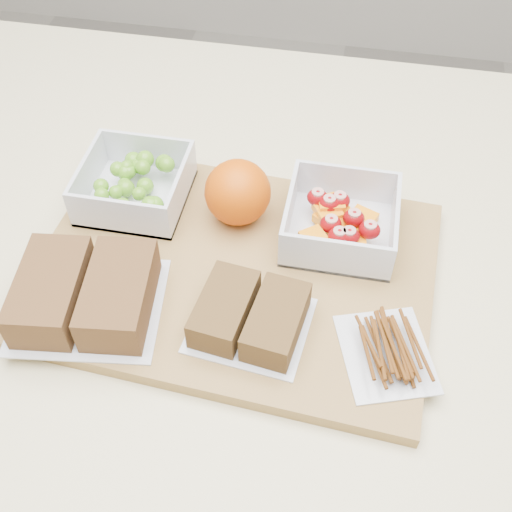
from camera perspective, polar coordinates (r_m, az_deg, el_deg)
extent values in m
cube|color=beige|center=(1.09, -0.31, -16.82)|extent=(1.20, 0.90, 0.90)
cube|color=#9E7941|center=(0.69, -1.96, -1.39)|extent=(0.44, 0.33, 0.02)
cube|color=silver|center=(0.77, -10.54, 5.20)|extent=(0.12, 0.12, 0.00)
cube|color=silver|center=(0.79, -9.52, 9.15)|extent=(0.12, 0.00, 0.05)
cube|color=silver|center=(0.72, -12.15, 3.42)|extent=(0.12, 0.00, 0.05)
cube|color=silver|center=(0.74, -6.64, 5.94)|extent=(0.00, 0.11, 0.05)
cube|color=silver|center=(0.77, -14.72, 6.86)|extent=(0.00, 0.11, 0.05)
sphere|color=#5B9B20|center=(0.75, -11.50, 5.93)|extent=(0.02, 0.02, 0.02)
sphere|color=#5B9B20|center=(0.75, -13.60, 6.06)|extent=(0.02, 0.02, 0.02)
sphere|color=#5B9B20|center=(0.76, -10.03, 7.77)|extent=(0.02, 0.02, 0.02)
sphere|color=#5B9B20|center=(0.76, -9.82, 6.15)|extent=(0.02, 0.02, 0.02)
sphere|color=#5B9B20|center=(0.77, -12.20, 7.56)|extent=(0.02, 0.02, 0.02)
sphere|color=#5B9B20|center=(0.76, -11.61, 6.21)|extent=(0.02, 0.02, 0.02)
sphere|color=#5B9B20|center=(0.77, -11.42, 7.76)|extent=(0.02, 0.02, 0.02)
sphere|color=#5B9B20|center=(0.71, -9.35, 4.46)|extent=(0.02, 0.02, 0.02)
sphere|color=#5B9B20|center=(0.77, -8.16, 8.18)|extent=(0.02, 0.02, 0.02)
sphere|color=#5B9B20|center=(0.77, -9.82, 8.47)|extent=(0.02, 0.02, 0.02)
sphere|color=#5B9B20|center=(0.74, -13.56, 5.30)|extent=(0.02, 0.02, 0.02)
sphere|color=#5B9B20|center=(0.76, -7.95, 8.07)|extent=(0.02, 0.02, 0.02)
sphere|color=#5B9B20|center=(0.73, -11.76, 4.36)|extent=(0.02, 0.02, 0.02)
sphere|color=#5B9B20|center=(0.77, -10.41, 7.88)|extent=(0.02, 0.02, 0.02)
sphere|color=#5B9B20|center=(0.77, -11.52, 7.28)|extent=(0.02, 0.02, 0.02)
sphere|color=#5B9B20|center=(0.77, -9.94, 8.32)|extent=(0.02, 0.02, 0.02)
sphere|color=#5B9B20|center=(0.71, -9.00, 4.49)|extent=(0.02, 0.02, 0.02)
sphere|color=#5B9B20|center=(0.72, -8.46, 3.63)|extent=(0.02, 0.02, 0.02)
sphere|color=#5B9B20|center=(0.77, -11.23, 7.36)|extent=(0.02, 0.02, 0.02)
sphere|color=#5B9B20|center=(0.75, -12.35, 5.56)|extent=(0.02, 0.02, 0.02)
sphere|color=#5B9B20|center=(0.78, -10.85, 8.35)|extent=(0.02, 0.02, 0.02)
sphere|color=#5B9B20|center=(0.73, -10.34, 5.46)|extent=(0.02, 0.02, 0.02)
cube|color=silver|center=(0.72, 7.38, 2.03)|extent=(0.12, 0.12, 0.00)
cube|color=silver|center=(0.75, 8.02, 6.40)|extent=(0.12, 0.00, 0.05)
cube|color=silver|center=(0.67, 7.06, -0.17)|extent=(0.12, 0.00, 0.05)
cube|color=silver|center=(0.71, 12.17, 2.63)|extent=(0.00, 0.11, 0.05)
cube|color=silver|center=(0.71, 2.95, 3.95)|extent=(0.00, 0.11, 0.05)
cube|color=orange|center=(0.70, 7.66, 1.68)|extent=(0.03, 0.04, 0.01)
cube|color=orange|center=(0.72, 6.84, 4.08)|extent=(0.04, 0.05, 0.01)
cube|color=orange|center=(0.71, 8.29, 2.92)|extent=(0.04, 0.05, 0.01)
cube|color=orange|center=(0.73, 9.29, 3.09)|extent=(0.04, 0.04, 0.01)
cube|color=orange|center=(0.72, 6.38, 4.00)|extent=(0.04, 0.04, 0.01)
cube|color=orange|center=(0.72, 6.70, 4.62)|extent=(0.03, 0.03, 0.01)
cube|color=orange|center=(0.68, 5.26, 1.39)|extent=(0.04, 0.04, 0.01)
cube|color=orange|center=(0.69, 8.51, 1.25)|extent=(0.03, 0.03, 0.01)
cube|color=orange|center=(0.72, 6.50, 3.27)|extent=(0.04, 0.04, 0.01)
ellipsoid|color=maroon|center=(0.70, 8.68, 3.35)|extent=(0.02, 0.02, 0.02)
ellipsoid|color=maroon|center=(0.68, 8.24, 1.77)|extent=(0.02, 0.02, 0.02)
ellipsoid|color=maroon|center=(0.72, 5.48, 5.20)|extent=(0.02, 0.02, 0.02)
ellipsoid|color=maroon|center=(0.69, 10.05, 2.29)|extent=(0.02, 0.02, 0.02)
ellipsoid|color=maroon|center=(0.71, 6.51, 4.62)|extent=(0.02, 0.02, 0.02)
ellipsoid|color=maroon|center=(0.68, 7.39, 1.74)|extent=(0.02, 0.02, 0.02)
ellipsoid|color=maroon|center=(0.69, 6.66, 2.83)|extent=(0.02, 0.02, 0.02)
ellipsoid|color=maroon|center=(0.72, 7.43, 4.91)|extent=(0.02, 0.02, 0.02)
sphere|color=#DD5305|center=(0.71, -1.64, 5.68)|extent=(0.07, 0.07, 0.07)
cube|color=silver|center=(0.67, -14.58, -4.33)|extent=(0.16, 0.15, 0.00)
cube|color=brown|center=(0.67, -17.75, -2.98)|extent=(0.08, 0.12, 0.04)
cube|color=brown|center=(0.65, -12.08, -3.33)|extent=(0.08, 0.12, 0.04)
cube|color=silver|center=(0.64, -0.51, -6.19)|extent=(0.12, 0.11, 0.00)
cube|color=brown|center=(0.63, -2.81, -4.70)|extent=(0.06, 0.09, 0.03)
cube|color=brown|center=(0.62, 1.80, -5.84)|extent=(0.06, 0.09, 0.03)
cube|color=silver|center=(0.63, 11.46, -8.52)|extent=(0.11, 0.12, 0.00)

